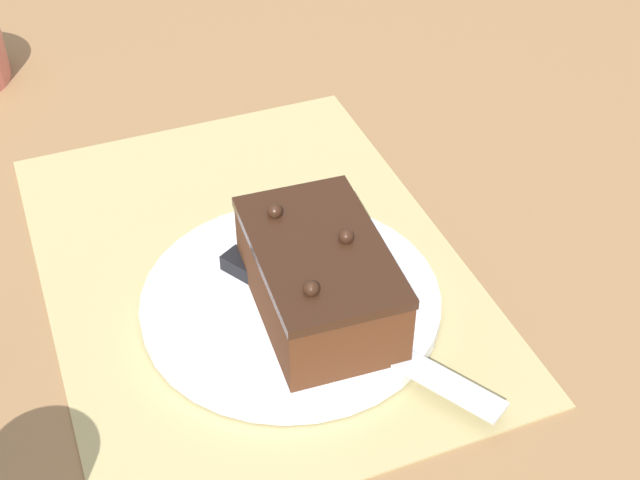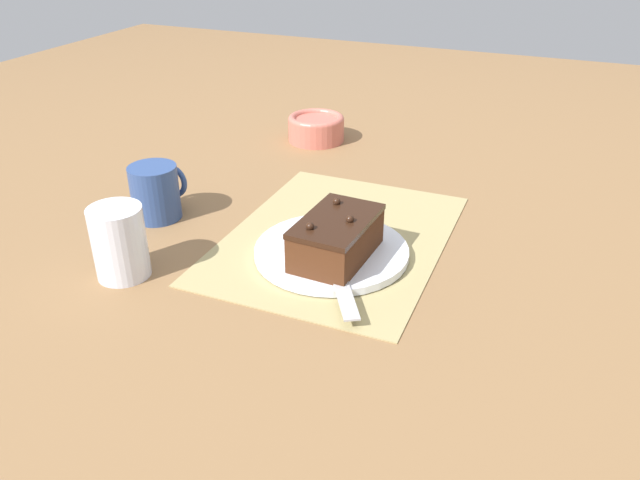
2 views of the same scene
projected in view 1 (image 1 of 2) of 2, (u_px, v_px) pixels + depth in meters
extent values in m
plane|color=olive|center=(252.00, 267.00, 0.76)|extent=(3.00, 3.00, 0.00)
cube|color=tan|center=(252.00, 266.00, 0.76)|extent=(0.46, 0.34, 0.00)
cylinder|color=white|center=(291.00, 301.00, 0.71)|extent=(0.24, 0.24, 0.01)
cube|color=#472614|center=(319.00, 281.00, 0.68)|extent=(0.16, 0.10, 0.06)
cube|color=black|center=(319.00, 250.00, 0.66)|extent=(0.16, 0.10, 0.01)
sphere|color=black|center=(311.00, 289.00, 0.62)|extent=(0.01, 0.01, 0.01)
sphere|color=black|center=(346.00, 236.00, 0.66)|extent=(0.01, 0.01, 0.01)
sphere|color=black|center=(275.00, 211.00, 0.68)|extent=(0.01, 0.01, 0.01)
cube|color=black|center=(264.00, 278.00, 0.71)|extent=(0.08, 0.06, 0.01)
cube|color=#B7BABF|center=(397.00, 356.00, 0.66)|extent=(0.16, 0.11, 0.00)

